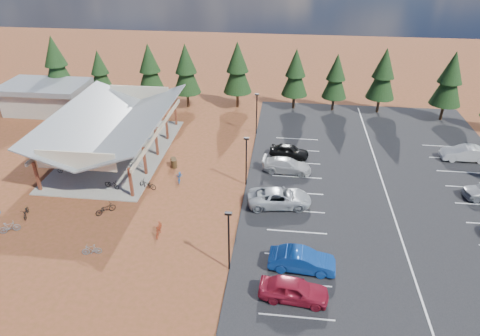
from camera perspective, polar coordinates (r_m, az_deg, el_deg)
ground at (r=41.35m, az=-6.40°, el=-3.23°), size 140.00×140.00×0.00m
asphalt_lot at (r=44.10m, az=18.69°, el=-2.48°), size 27.00×44.00×0.04m
concrete_pad at (r=50.01m, az=-15.93°, el=1.97°), size 10.60×18.60×0.10m
bike_pavilion at (r=48.45m, az=-16.54°, el=5.93°), size 11.65×19.40×4.97m
outbuilding at (r=64.43m, az=-24.42°, el=8.61°), size 11.00×7.00×3.90m
lamp_post_0 at (r=30.83m, az=-1.51°, el=-9.22°), size 0.50×0.25×5.14m
lamp_post_1 at (r=40.79m, az=0.84°, el=1.33°), size 0.50×0.25×5.14m
lamp_post_2 at (r=51.63m, az=2.24°, el=7.61°), size 0.50×0.25×5.14m
trash_bin_0 at (r=45.99m, az=-8.86°, el=0.86°), size 0.60×0.60×0.90m
trash_bin_1 at (r=45.54m, az=-8.77°, el=0.56°), size 0.60×0.60×0.90m
pine_0 at (r=66.43m, az=-23.36°, el=12.84°), size 4.04×4.04×9.42m
pine_1 at (r=64.54m, az=-18.19°, el=12.20°), size 3.20×3.20×7.46m
pine_2 at (r=61.17m, az=-11.94°, el=12.87°), size 3.74×3.74×8.72m
pine_3 at (r=59.66m, az=-7.21°, el=12.93°), size 3.80×3.80×8.85m
pine_4 at (r=59.24m, az=-0.34°, el=13.20°), size 3.91×3.91×9.10m
pine_5 at (r=59.28m, az=7.41°, el=12.48°), size 3.57×3.57×8.32m
pine_6 at (r=59.65m, az=12.67°, el=11.82°), size 3.36×3.36×7.83m
pine_7 at (r=60.28m, az=18.56°, el=11.80°), size 3.78×3.78×8.80m
pine_8 at (r=60.80m, az=26.22°, el=10.59°), size 3.88×3.88×9.05m
bike_0 at (r=47.43m, az=-22.25°, el=-0.12°), size 1.70×0.96×0.85m
bike_1 at (r=48.08m, az=-20.63°, el=0.77°), size 1.83×0.95×1.06m
bike_2 at (r=50.92m, az=-17.95°, el=2.75°), size 1.65×0.80×0.83m
bike_3 at (r=55.80m, az=-14.68°, el=5.74°), size 1.74×0.56×1.04m
bike_4 at (r=43.13m, az=-16.74°, el=-2.10°), size 1.73×1.01×0.86m
bike_5 at (r=46.14m, az=-13.62°, el=0.68°), size 1.78×0.69×1.04m
bike_6 at (r=51.60m, az=-11.96°, el=3.96°), size 1.63×0.71×0.83m
bike_7 at (r=53.98m, az=-11.59°, el=5.28°), size 1.67×0.47×1.01m
bike_8 at (r=42.05m, az=-26.63°, el=-5.27°), size 1.18×1.81×0.90m
bike_9 at (r=40.62m, az=-28.39°, el=-6.96°), size 1.66×1.25×0.99m
bike_11 at (r=36.20m, az=-10.79°, el=-7.94°), size 0.60×1.84×1.09m
bike_12 at (r=39.80m, az=-17.51°, el=-5.19°), size 1.76×1.80×0.98m
bike_13 at (r=35.58m, az=-19.17°, el=-10.25°), size 1.58×0.81×0.92m
bike_14 at (r=43.12m, az=-8.06°, el=-1.09°), size 0.96×1.97×0.99m
bike_16 at (r=42.36m, az=-12.23°, el=-2.14°), size 1.97×1.15×0.98m
car_0 at (r=30.29m, az=7.18°, el=-15.79°), size 4.88×2.30×1.61m
car_1 at (r=32.49m, az=8.26°, el=-12.09°), size 5.02×2.03×1.62m
car_2 at (r=38.95m, az=5.28°, el=-3.96°), size 6.08×3.39×1.61m
car_3 at (r=44.34m, az=6.26°, el=0.37°), size 5.21×2.52×1.46m
car_4 at (r=47.26m, az=6.59°, el=2.29°), size 4.48×2.47×1.44m
car_9 at (r=52.27m, az=27.78°, el=1.75°), size 4.91×1.71×1.62m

